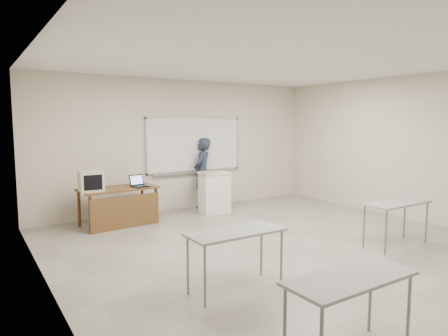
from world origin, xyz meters
TOP-DOWN VIEW (x-y plane):
  - floor at (0.00, 0.00)m, footprint 7.00×8.00m
  - whiteboard at (0.30, 3.97)m, footprint 2.48×0.10m
  - student_desks at (-0.00, -1.35)m, footprint 4.40×2.20m
  - instructor_desk at (-1.79, 3.19)m, footprint 1.46×0.73m
  - podium at (0.37, 3.20)m, footprint 0.66×0.48m
  - crt_monitor at (-2.34, 3.18)m, footprint 0.42×0.47m
  - laptop at (-1.39, 3.17)m, footprint 0.32×0.29m
  - mouse at (-1.24, 3.10)m, footprint 0.10×0.08m
  - keyboard at (0.22, 3.08)m, footprint 0.52×0.27m
  - presenter at (0.46, 3.89)m, footprint 0.72×0.70m

SIDE VIEW (x-z plane):
  - floor at x=0.00m, z-range -0.01..0.00m
  - podium at x=0.37m, z-range 0.00..0.92m
  - instructor_desk at x=-1.79m, z-range 0.17..0.92m
  - student_desks at x=0.00m, z-range 0.31..1.04m
  - mouse at x=-1.24m, z-range 0.75..0.78m
  - laptop at x=-1.39m, z-range 0.69..0.92m
  - presenter at x=0.46m, z-range 0.00..1.66m
  - keyboard at x=0.22m, z-range 0.92..0.95m
  - crt_monitor at x=-2.34m, z-range 0.74..1.14m
  - whiteboard at x=0.30m, z-range 0.83..2.14m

